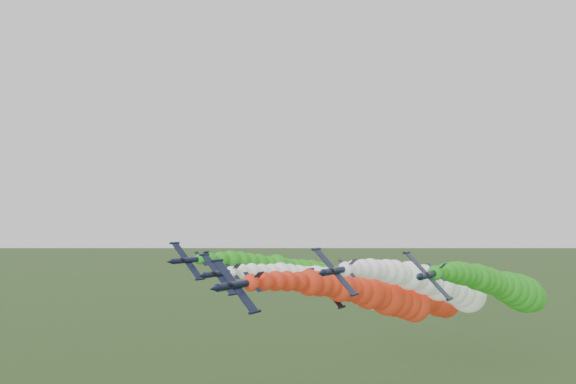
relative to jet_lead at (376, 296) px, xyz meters
name	(u,v)px	position (x,y,z in m)	size (l,w,h in m)	color
jet_lead	(376,296)	(0.00, 0.00, 0.00)	(13.24, 60.49, 15.25)	black
jet_inner_left	(340,285)	(-14.98, 15.87, -0.46)	(13.56, 60.81, 15.57)	black
jet_inner_right	(439,285)	(7.47, 14.67, 0.99)	(13.80, 61.05, 15.81)	black
jet_outer_left	(311,275)	(-24.24, 19.18, 1.16)	(13.23, 60.48, 15.25)	black
jet_outer_right	(507,288)	(19.30, 20.23, 0.57)	(13.08, 60.33, 15.10)	black
jet_trail	(418,296)	(-1.61, 29.12, -3.31)	(13.46, 60.71, 15.48)	black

